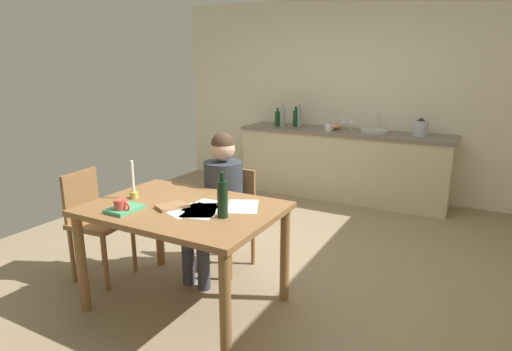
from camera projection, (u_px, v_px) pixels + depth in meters
ground_plane at (264, 264)px, 3.80m from camera, size 5.20×5.20×0.04m
wall_back at (353, 97)px, 5.67m from camera, size 5.20×0.12×2.60m
kitchen_counter at (342, 164)px, 5.58m from camera, size 2.72×0.64×0.90m
dining_table at (184, 220)px, 2.96m from camera, size 1.32×0.93×0.76m
chair_at_table at (230, 214)px, 3.63m from camera, size 0.43×0.43×0.85m
person_seated at (219, 195)px, 3.46m from camera, size 0.35×0.61×1.19m
chair_side_empty at (95, 219)px, 3.43m from camera, size 0.44×0.44×0.89m
coffee_mug at (121, 206)px, 2.79m from camera, size 0.12×0.09×0.09m
candlestick at (133, 188)px, 3.08m from camera, size 0.06×0.06×0.29m
book_magazine at (125, 209)px, 2.83m from camera, size 0.17×0.23×0.03m
book_cookery at (172, 206)px, 2.90m from camera, size 0.21×0.25×0.02m
paper_letter at (190, 210)px, 2.84m from camera, size 0.31×0.35×0.00m
paper_bill at (201, 211)px, 2.82m from camera, size 0.27×0.34×0.00m
paper_envelope at (201, 210)px, 2.85m from camera, size 0.33×0.36×0.00m
paper_receipt at (243, 206)px, 2.92m from camera, size 0.32×0.36×0.00m
paper_notice at (205, 206)px, 2.93m from camera, size 0.23×0.31×0.00m
wine_bottle_on_table at (223, 198)px, 2.69m from camera, size 0.07×0.07×0.30m
sink_unit at (375, 131)px, 5.28m from camera, size 0.36×0.36×0.24m
bottle_oil at (277, 118)px, 5.84m from camera, size 0.07×0.07×0.25m
bottle_vinegar at (283, 117)px, 5.74m from camera, size 0.07×0.07×0.32m
bottle_wine_red at (296, 118)px, 5.81m from camera, size 0.08×0.08×0.27m
bottle_sauce at (299, 117)px, 5.73m from camera, size 0.06×0.06×0.31m
mixing_bowl at (335, 126)px, 5.56m from camera, size 0.18×0.18×0.08m
stovetop_kettle at (420, 128)px, 5.01m from camera, size 0.18×0.18×0.22m
wine_glass_near_sink at (351, 121)px, 5.54m from camera, size 0.07×0.07×0.15m
wine_glass_by_kettle at (343, 121)px, 5.59m from camera, size 0.07×0.07×0.15m
teacup_on_counter at (328, 128)px, 5.40m from camera, size 0.13×0.09×0.09m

